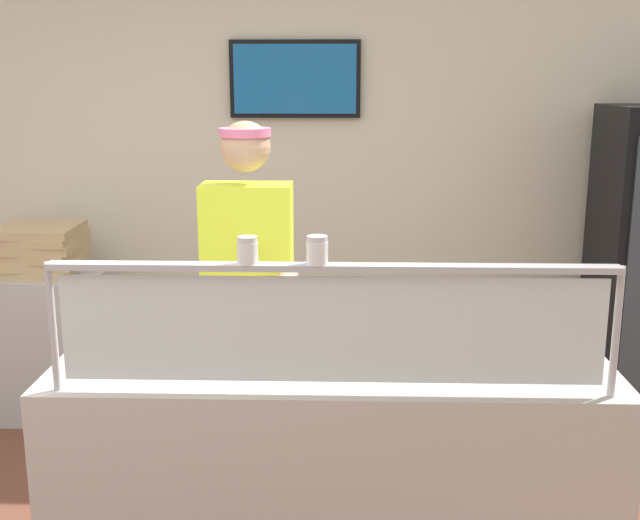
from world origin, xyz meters
name	(u,v)px	position (x,y,z in m)	size (l,w,h in m)	color
ground_plane	(334,505)	(0.98, 1.00, 0.00)	(12.00, 12.00, 0.00)	brown
shop_rear_unit	(338,173)	(0.98, 2.51, 1.36)	(6.37, 0.13, 2.70)	silver
serving_counter	(332,485)	(0.98, 0.33, 0.47)	(1.97, 0.66, 0.95)	#BCB7B2
sneeze_guard	(331,312)	(0.98, 0.06, 1.22)	(1.79, 0.06, 0.42)	#B2B5BC
pizza_tray	(256,349)	(0.70, 0.42, 0.97)	(0.50, 0.50, 0.04)	#9EA0A8
pizza_server	(249,345)	(0.68, 0.40, 0.99)	(0.07, 0.28, 0.01)	#ADAFB7
parmesan_shaker	(248,252)	(0.73, 0.06, 1.41)	(0.06, 0.06, 0.08)	white
pepper_flake_shaker	(317,252)	(0.94, 0.06, 1.41)	(0.07, 0.07, 0.09)	white
worker_figure	(249,298)	(0.62, 0.96, 1.01)	(0.41, 0.50, 1.76)	#23232D
prep_shelf	(48,342)	(-0.70, 2.03, 0.42)	(0.70, 0.55, 0.84)	#B7BABF
pizza_box_stack	(40,249)	(-0.70, 2.03, 0.98)	(0.46, 0.46, 0.27)	tan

